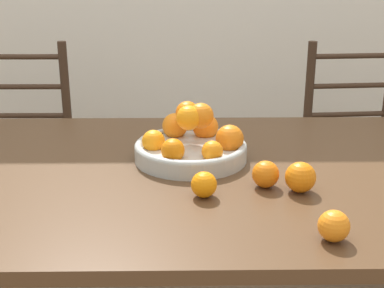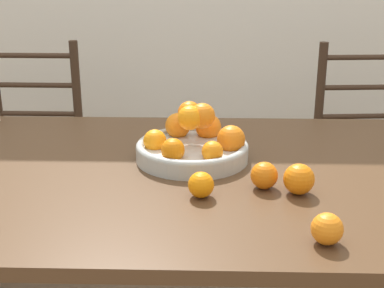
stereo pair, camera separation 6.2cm
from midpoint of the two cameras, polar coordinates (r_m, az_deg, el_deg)
name	(u,v)px [view 1 (the left image)]	position (r m, az deg, el deg)	size (l,w,h in m)	color
dining_table	(191,195)	(1.55, -1.26, -5.46)	(1.88, 1.04, 0.74)	#4C331E
fruit_bowl	(192,144)	(1.58, -1.09, 0.04)	(0.33, 0.33, 0.17)	#B2B7B2
orange_loose_0	(334,226)	(1.17, 13.41, -8.51)	(0.07, 0.07, 0.07)	orange
orange_loose_1	(204,185)	(1.33, -0.05, -4.36)	(0.07, 0.07, 0.07)	orange
orange_loose_2	(300,177)	(1.38, 10.24, -3.52)	(0.08, 0.08, 0.08)	orange
orange_loose_3	(266,174)	(1.40, 6.60, -3.23)	(0.07, 0.07, 0.07)	orange
chair_left	(21,154)	(2.53, -18.45, -1.07)	(0.42, 0.40, 0.95)	#382619
chair_right	(355,153)	(2.52, 16.35, -0.91)	(0.45, 0.43, 0.95)	#382619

